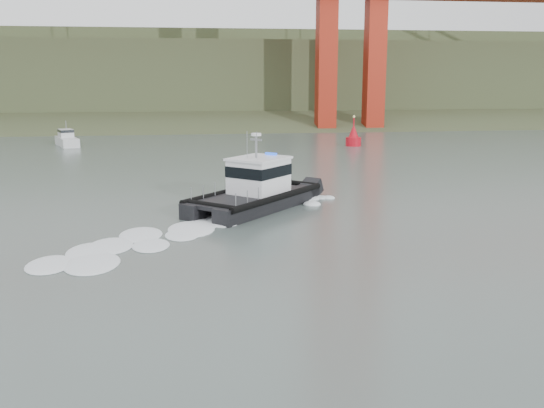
# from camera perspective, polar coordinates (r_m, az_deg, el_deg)

# --- Properties ---
(ground) EXTENTS (400.00, 400.00, 0.00)m
(ground) POSITION_cam_1_polar(r_m,az_deg,el_deg) (24.20, 2.90, -9.09)
(ground) COLOR #53635C
(ground) RESTS_ON ground
(headlands) EXTENTS (500.00, 105.36, 27.12)m
(headlands) POSITION_cam_1_polar(r_m,az_deg,el_deg) (147.75, -6.39, 11.22)
(headlands) COLOR #3B4829
(headlands) RESTS_ON ground
(patrol_boat) EXTENTS (10.04, 10.55, 5.19)m
(patrol_boat) POSITION_cam_1_polar(r_m,az_deg,el_deg) (40.56, -1.51, 1.45)
(patrol_boat) COLOR black
(patrol_boat) RESTS_ON ground
(motorboat) EXTENTS (3.98, 6.30, 3.29)m
(motorboat) POSITION_cam_1_polar(r_m,az_deg,el_deg) (81.67, -18.75, 5.78)
(motorboat) COLOR silver
(motorboat) RESTS_ON ground
(nav_buoy) EXTENTS (1.96, 1.96, 4.08)m
(nav_buoy) POSITION_cam_1_polar(r_m,az_deg,el_deg) (78.05, 7.67, 6.23)
(nav_buoy) COLOR red
(nav_buoy) RESTS_ON ground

